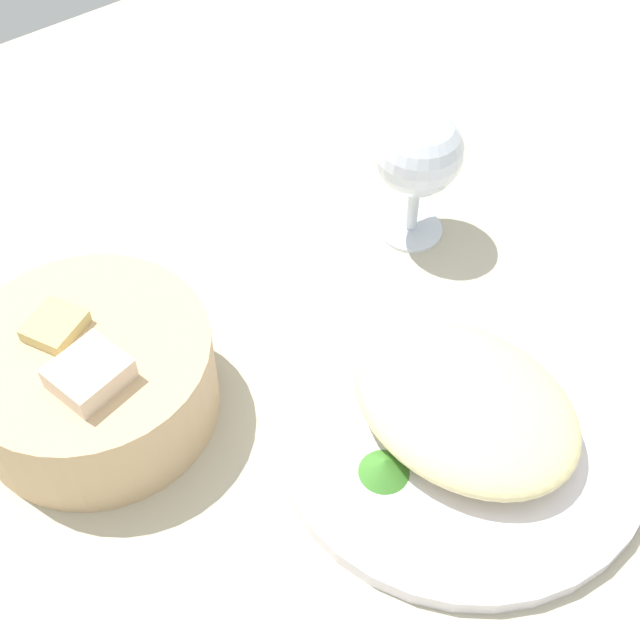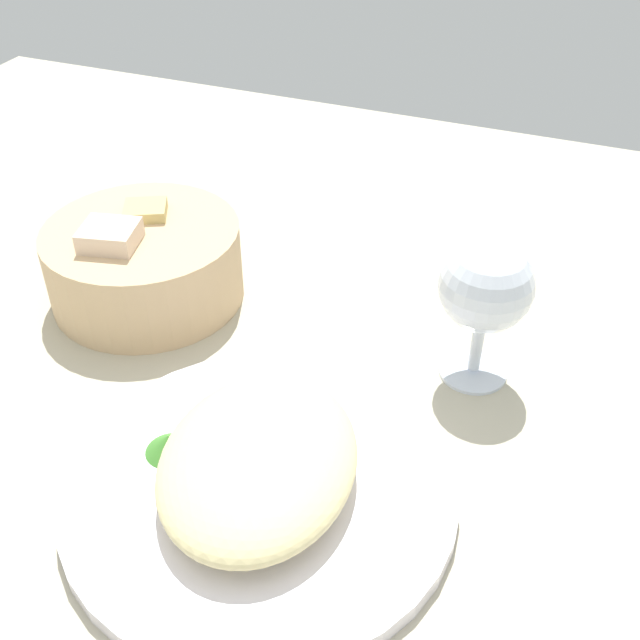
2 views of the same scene
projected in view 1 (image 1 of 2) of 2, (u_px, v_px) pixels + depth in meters
The scene contains 6 objects.
ground_plane at pixel (405, 496), 63.72cm from camera, with size 140.00×140.00×2.00cm, color #B9B197.
plate at pixel (460, 426), 65.54cm from camera, with size 27.98×27.98×1.40cm, color white.
omelette at pixel (465, 405), 63.40cm from camera, with size 17.51×13.52×4.17cm, color beige.
lettuce_garnish at pixel (384, 466), 61.64cm from camera, with size 3.66×3.66×1.57cm, color #40852D.
bread_basket at pixel (92, 377), 64.52cm from camera, with size 18.04×18.04×9.16cm.
wine_glass_near at pixel (419, 156), 73.30cm from camera, with size 7.52×7.52×12.77cm.
Camera 1 is at (-21.26, 23.72, 55.95)cm, focal length 49.71 mm.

